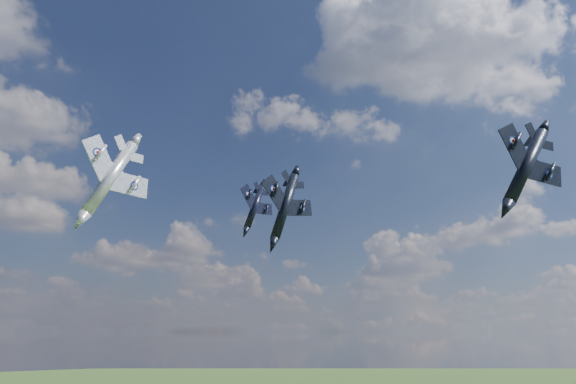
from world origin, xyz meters
TOP-DOWN VIEW (x-y plane):
  - jet_lead_navy at (7.10, 6.46)m, footprint 10.33×13.39m
  - jet_right_navy at (23.20, -17.51)m, footprint 13.54×16.73m
  - jet_high_navy at (19.34, 33.42)m, footprint 11.77×14.33m
  - jet_left_silver at (-14.27, 10.66)m, footprint 13.60×16.57m

SIDE VIEW (x-z plane):
  - jet_lead_navy at x=7.10m, z-range 76.20..81.92m
  - jet_left_silver at x=-14.27m, z-range 76.47..84.26m
  - jet_right_navy at x=23.20m, z-range 77.15..85.61m
  - jet_high_navy at x=19.34m, z-range 82.39..88.49m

